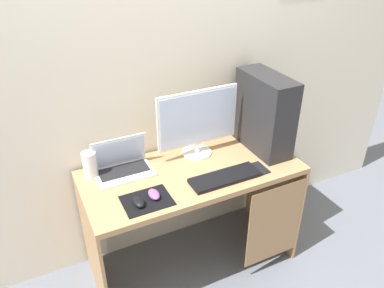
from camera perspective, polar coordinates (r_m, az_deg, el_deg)
ground_plane at (r=2.77m, az=0.00°, el=-17.15°), size 8.00×8.00×0.00m
wall_back at (r=2.31m, az=-3.74°, el=11.52°), size 4.00×0.05×2.60m
desk at (r=2.36m, az=0.53°, el=-7.29°), size 1.32×0.60×0.77m
pc_tower at (r=2.42m, az=10.90°, el=4.63°), size 0.18×0.43×0.50m
monitor at (r=2.31m, az=0.86°, el=3.32°), size 0.53×0.19×0.44m
laptop at (r=2.27m, az=-10.48°, el=-3.16°), size 0.33×0.22×0.21m
speaker at (r=2.25m, az=-15.21°, el=-3.05°), size 0.08×0.08×0.16m
keyboard at (r=2.19m, az=5.02°, el=-5.07°), size 0.42×0.14×0.02m
mousepad at (r=2.04m, az=-6.85°, el=-8.51°), size 0.26×0.20×0.00m
mouse_left at (r=2.05m, az=-5.79°, el=-7.60°), size 0.06×0.10×0.03m
mouse_right at (r=2.01m, az=-8.08°, el=-8.69°), size 0.06×0.10×0.03m
cell_phone at (r=2.31m, az=10.21°, el=-3.64°), size 0.07×0.13×0.01m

